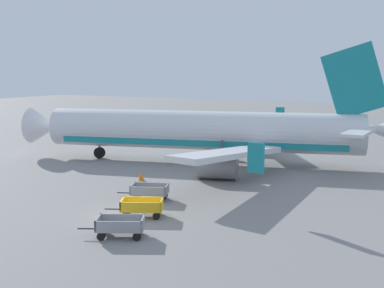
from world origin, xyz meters
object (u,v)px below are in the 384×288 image
at_px(airplane, 211,132).
at_px(baggage_cart_nearest, 120,226).
at_px(traffic_cone_near_plane, 141,176).
at_px(baggage_cart_second_in_row, 142,207).
at_px(baggage_cart_third_in_row, 150,191).

bearing_deg(airplane, baggage_cart_nearest, -76.94).
distance_m(airplane, baggage_cart_nearest, 21.37).
distance_m(airplane, traffic_cone_near_plane, 9.77).
bearing_deg(baggage_cart_nearest, baggage_cart_second_in_row, 106.17).
bearing_deg(baggage_cart_third_in_row, baggage_cart_nearest, -68.61).
bearing_deg(baggage_cart_nearest, traffic_cone_near_plane, 119.75).
xyz_separation_m(baggage_cart_nearest, baggage_cart_second_in_row, (-1.02, 3.51, 0.00)).
height_order(baggage_cart_second_in_row, traffic_cone_near_plane, baggage_cart_second_in_row).
bearing_deg(baggage_cart_third_in_row, airplane, 98.67).
bearing_deg(baggage_cart_second_in_row, traffic_cone_near_plane, 124.83).
height_order(airplane, baggage_cart_nearest, airplane).
relative_size(baggage_cart_nearest, baggage_cart_third_in_row, 0.98).
height_order(baggage_cart_nearest, baggage_cart_second_in_row, same).
height_order(baggage_cart_second_in_row, baggage_cart_third_in_row, same).
xyz_separation_m(baggage_cart_nearest, baggage_cart_third_in_row, (-2.69, 6.87, 0.00)).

